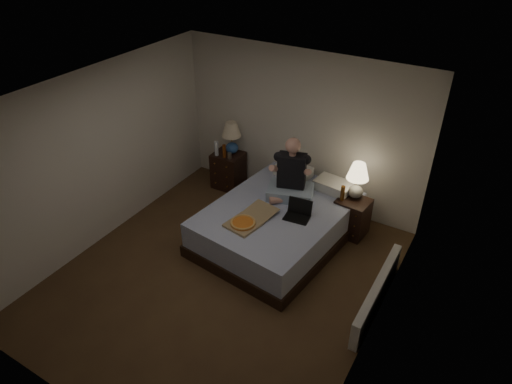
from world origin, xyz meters
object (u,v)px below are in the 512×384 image
Objects in this scene: nightstand_right at (352,217)px; lamp_right at (357,181)px; person at (291,169)px; laptop at (297,211)px; pizza_box at (243,223)px; soda_can at (230,156)px; beer_bottle_right at (343,193)px; bed at (278,224)px; beer_bottle_left at (224,151)px; radiator at (377,293)px; water_bottle at (216,148)px; nightstand_left at (228,170)px; lamp_left at (232,138)px.

lamp_right is (-0.02, 0.09, 0.57)m from nightstand_right.
person is (-0.86, -0.35, 0.73)m from nightstand_right.
pizza_box is (-0.55, -0.52, -0.08)m from laptop.
laptop is at bearing -26.97° from soda_can.
beer_bottle_right is (-0.16, -0.08, 0.41)m from nightstand_right.
beer_bottle_right is (2.04, -0.14, 0.02)m from soda_can.
bed is 1.04m from beer_bottle_right.
laptop is at bearing -7.57° from bed.
radiator is (3.10, -1.28, -0.55)m from beer_bottle_left.
water_bottle is at bearing 148.11° from person.
nightstand_left is 0.40× the size of radiator.
bed is at bearing -135.90° from nightstand_right.
person reaches higher than radiator.
nightstand_right is 2.24m from soda_can.
water_bottle reaches higher than pizza_box.
nightstand_right is 2.49m from water_bottle.
water_bottle is 3.54m from radiator.
person reaches higher than water_bottle.
bed is at bearing -33.95° from lamp_left.
person reaches higher than laptop.
beer_bottle_right is (2.11, -0.32, -0.21)m from lamp_left.
pizza_box is at bearing -102.69° from bed.
pizza_box reaches higher than radiator.
beer_bottle_right is 1.58m from radiator.
radiator is (3.12, -1.41, -0.12)m from nightstand_left.
beer_bottle_right is (0.71, 0.62, 0.42)m from bed.
lamp_left is at bearing 110.99° from soda_can.
laptop is at bearing -25.30° from beer_bottle_left.
laptop is at bearing -117.93° from beer_bottle_right.
nightstand_right reaches higher than bed.
nightstand_left is 0.60m from lamp_left.
lamp_right reaches higher than nightstand_right.
person is at bearing 152.05° from radiator.
nightstand_left is at bearing 173.21° from beer_bottle_right.
bed is at bearing 159.26° from laptop.
lamp_right reaches higher than water_bottle.
lamp_left is 2.43× the size of beer_bottle_right.
beer_bottle_left is 2.14m from beer_bottle_right.
pizza_box is at bearing -126.97° from beer_bottle_right.
soda_can is at bearing -69.01° from lamp_left.
pizza_box is (-0.21, -0.61, 0.32)m from bed.
beer_bottle_left reaches higher than laptop.
person is at bearing -21.65° from nightstand_left.
pizza_box is (1.19, -1.55, -0.32)m from lamp_left.
beer_bottle_left is at bearing 141.60° from pizza_box.
beer_bottle_right is 0.14× the size of radiator.
nightstand_right is 1.47m from radiator.
nightstand_left is 0.48m from water_bottle.
person reaches higher than bed.
pizza_box reaches higher than nightstand_right.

